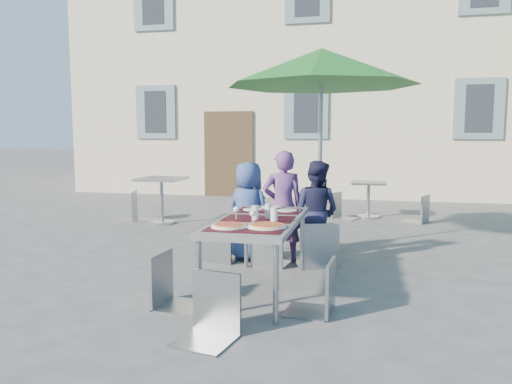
% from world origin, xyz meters
% --- Properties ---
extents(ground, '(90.00, 90.00, 0.00)m').
position_xyz_m(ground, '(0.00, 0.00, 0.00)').
color(ground, '#4B4B4D').
rests_on(ground, ground).
extents(building, '(13.60, 8.20, 11.10)m').
position_xyz_m(building, '(-0.00, 11.50, 4.85)').
color(building, '#BFB599').
rests_on(building, ground).
extents(dining_table, '(0.80, 1.85, 0.76)m').
position_xyz_m(dining_table, '(0.46, -0.12, 0.70)').
color(dining_table, '#46464B').
rests_on(dining_table, ground).
extents(pizza_near_left, '(0.34, 0.34, 0.03)m').
position_xyz_m(pizza_near_left, '(0.30, -0.64, 0.77)').
color(pizza_near_left, white).
rests_on(pizza_near_left, dining_table).
extents(pizza_near_right, '(0.36, 0.36, 0.03)m').
position_xyz_m(pizza_near_right, '(0.64, -0.58, 0.77)').
color(pizza_near_right, white).
rests_on(pizza_near_right, dining_table).
extents(glassware, '(0.47, 0.37, 0.15)m').
position_xyz_m(glassware, '(0.51, -0.22, 0.83)').
color(glassware, silver).
rests_on(glassware, dining_table).
extents(place_settings, '(0.65, 0.44, 0.01)m').
position_xyz_m(place_settings, '(0.46, 0.51, 0.76)').
color(place_settings, white).
rests_on(place_settings, dining_table).
extents(child_0, '(0.72, 0.58, 1.26)m').
position_xyz_m(child_0, '(0.06, 1.11, 0.63)').
color(child_0, '#304684').
rests_on(child_0, ground).
extents(child_1, '(0.58, 0.46, 1.41)m').
position_xyz_m(child_1, '(0.50, 1.13, 0.70)').
color(child_1, '#5D3770').
rests_on(child_1, ground).
extents(child_2, '(0.71, 0.58, 1.28)m').
position_xyz_m(child_2, '(0.91, 1.19, 0.64)').
color(child_2, '#1B1C3B').
rests_on(child_2, ground).
extents(chair_0, '(0.47, 0.48, 0.93)m').
position_xyz_m(chair_0, '(-0.27, 0.93, 0.54)').
color(chair_0, gray).
rests_on(chair_0, ground).
extents(chair_1, '(0.46, 0.47, 0.92)m').
position_xyz_m(chair_1, '(0.38, 0.86, 0.54)').
color(chair_1, '#93999F').
rests_on(chair_1, ground).
extents(chair_2, '(0.60, 0.60, 1.06)m').
position_xyz_m(chair_2, '(0.96, 0.92, 0.63)').
color(chair_2, '#939A9E').
rests_on(chair_2, ground).
extents(chair_3, '(0.46, 0.46, 0.96)m').
position_xyz_m(chair_3, '(-0.24, -0.75, 0.56)').
color(chair_3, '#90949B').
rests_on(chair_3, ground).
extents(chair_4, '(0.45, 0.44, 0.93)m').
position_xyz_m(chair_4, '(1.14, -0.65, 0.55)').
color(chair_4, gray).
rests_on(chair_4, ground).
extents(chair_5, '(0.50, 0.50, 0.97)m').
position_xyz_m(chair_5, '(0.35, -1.37, 0.57)').
color(chair_5, gray).
rests_on(chair_5, ground).
extents(patio_umbrella, '(2.63, 2.63, 2.76)m').
position_xyz_m(patio_umbrella, '(0.89, 1.89, 2.49)').
color(patio_umbrella, '#B8BCC0').
rests_on(patio_umbrella, ground).
extents(cafe_table_0, '(0.78, 0.78, 0.84)m').
position_xyz_m(cafe_table_0, '(-2.08, 3.31, 0.61)').
color(cafe_table_0, '#B8BCC0').
rests_on(cafe_table_0, ground).
extents(bg_chair_l_0, '(0.58, 0.58, 1.05)m').
position_xyz_m(bg_chair_l_0, '(-2.62, 3.57, 0.62)').
color(bg_chair_l_0, gray).
rests_on(bg_chair_l_0, ground).
extents(bg_chair_r_0, '(0.50, 0.49, 1.02)m').
position_xyz_m(bg_chair_r_0, '(-0.94, 3.78, 0.60)').
color(bg_chair_r_0, gray).
rests_on(bg_chair_r_0, ground).
extents(cafe_table_1, '(0.65, 0.65, 0.70)m').
position_xyz_m(cafe_table_1, '(1.56, 4.81, 0.46)').
color(cafe_table_1, '#B8BCC0').
rests_on(cafe_table_1, ground).
extents(bg_chair_l_1, '(0.55, 0.55, 0.95)m').
position_xyz_m(bg_chair_l_1, '(1.05, 4.59, 0.56)').
color(bg_chair_l_1, gray).
rests_on(bg_chair_l_1, ground).
extents(bg_chair_r_1, '(0.56, 0.56, 0.96)m').
position_xyz_m(bg_chair_r_1, '(2.48, 4.44, 0.57)').
color(bg_chair_r_1, gray).
rests_on(bg_chair_r_1, ground).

